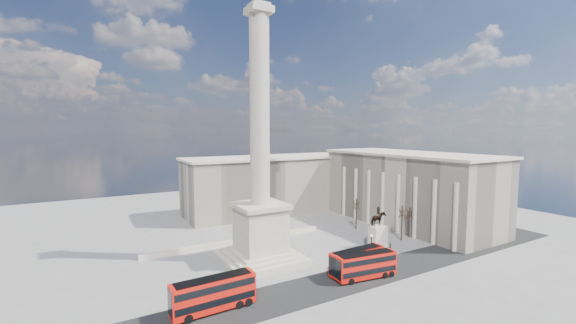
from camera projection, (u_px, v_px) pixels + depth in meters
The scene contains 18 objects.
ground at pixel (273, 269), 61.92m from camera, with size 180.00×180.00×0.00m, color gray.
asphalt_road at pixel (330, 284), 55.78m from camera, with size 120.00×9.00×0.01m, color #242424.
nelsons_column at pixel (260, 192), 65.08m from camera, with size 14.00×14.00×49.85m.
balustrade_wall at pixel (238, 241), 75.67m from camera, with size 40.00×0.60×1.10m, color beige.
building_east at pixel (408, 188), 92.13m from camera, with size 19.00×46.00×18.60m.
building_northeast at pixel (270, 184), 105.64m from camera, with size 51.00×17.00×16.60m.
red_bus_a at pixel (214, 294), 47.34m from camera, with size 11.51×3.03×4.64m.
red_bus_b at pixel (366, 265), 57.79m from camera, with size 10.80×3.81×4.29m.
red_bus_c at pixel (357, 261), 59.83m from camera, with size 10.60×2.83×4.26m.
red_bus_d at pixel (472, 232), 75.50m from camera, with size 12.37×4.26×4.91m.
victorian_lamp at pixel (371, 248), 62.85m from camera, with size 0.50×0.50×5.89m.
equestrian_statue at pixel (378, 234), 72.83m from camera, with size 4.23×3.17×8.74m.
bare_tree_near at pixel (402, 212), 77.64m from camera, with size 1.88×1.88×8.24m.
bare_tree_mid at pixel (410, 213), 79.85m from camera, with size 1.91×1.91×7.24m.
bare_tree_far at pixel (356, 204), 86.41m from camera, with size 1.97×1.97×8.06m.
pedestrian_walking at pixel (390, 246), 71.86m from camera, with size 0.57×0.37×1.57m, color black.
pedestrian_standing at pixel (377, 257), 65.34m from camera, with size 0.90×0.70×1.85m, color black.
pedestrian_crossing at pixel (370, 252), 68.10m from camera, with size 0.99×0.41×1.68m, color black.
Camera 1 is at (-27.71, -53.28, 24.26)m, focal length 22.00 mm.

